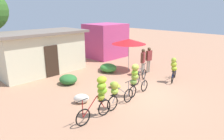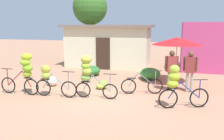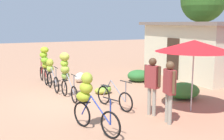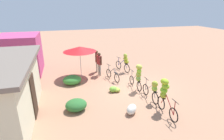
{
  "view_description": "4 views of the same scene",
  "coord_description": "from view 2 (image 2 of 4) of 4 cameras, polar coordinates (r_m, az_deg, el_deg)",
  "views": [
    {
      "loc": [
        -7.72,
        -5.71,
        4.13
      ],
      "look_at": [
        -0.22,
        1.57,
        0.99
      ],
      "focal_mm": 32.38,
      "sensor_mm": 36.0,
      "label": 1
    },
    {
      "loc": [
        2.83,
        -8.33,
        2.8
      ],
      "look_at": [
        0.33,
        1.0,
        0.92
      ],
      "focal_mm": 37.71,
      "sensor_mm": 36.0,
      "label": 2
    },
    {
      "loc": [
        9.29,
        -2.69,
        2.73
      ],
      "look_at": [
        -0.1,
        1.67,
        0.93
      ],
      "focal_mm": 43.59,
      "sensor_mm": 36.0,
      "label": 3
    },
    {
      "loc": [
        -9.49,
        4.08,
        4.93
      ],
      "look_at": [
        0.86,
        1.2,
        1.02
      ],
      "focal_mm": 28.41,
      "sensor_mm": 36.0,
      "label": 4
    }
  ],
  "objects": [
    {
      "name": "bicycle_by_shop",
      "position": [
        9.68,
        7.27,
        -3.75
      ],
      "size": [
        1.66,
        0.51,
        0.97
      ],
      "color": "black",
      "rests_on": "ground"
    },
    {
      "name": "hedge_bush_front_left",
      "position": [
        13.11,
        -5.04,
        -0.15
      ],
      "size": [
        0.99,
        1.06,
        0.55
      ],
      "primitive_type": "ellipsoid",
      "color": "#2C692E",
      "rests_on": "ground"
    },
    {
      "name": "hedge_bush_front_right",
      "position": [
        12.37,
        9.22,
        -0.84
      ],
      "size": [
        1.06,
        1.21,
        0.58
      ],
      "primitive_type": "ellipsoid",
      "color": "#3A8A36",
      "rests_on": "ground"
    },
    {
      "name": "bicycle_rightmost",
      "position": [
        8.15,
        15.49,
        -3.24
      ],
      "size": [
        1.67,
        0.74,
        1.48
      ],
      "color": "black",
      "rests_on": "ground"
    },
    {
      "name": "bicycle_leftmost",
      "position": [
        9.96,
        -20.38,
        0.01
      ],
      "size": [
        1.75,
        0.44,
        1.69
      ],
      "color": "black",
      "rests_on": "ground"
    },
    {
      "name": "banana_pile_on_ground",
      "position": [
        10.48,
        -2.31,
        -3.66
      ],
      "size": [
        0.67,
        0.79,
        0.34
      ],
      "color": "#7A9F41",
      "rests_on": "ground"
    },
    {
      "name": "person_bystander",
      "position": [
        10.13,
        14.22,
        0.84
      ],
      "size": [
        0.55,
        0.33,
        1.74
      ],
      "color": "gray",
      "rests_on": "ground"
    },
    {
      "name": "tree_behind_building",
      "position": [
        18.95,
        -5.36,
        14.69
      ],
      "size": [
        2.69,
        2.69,
        5.43
      ],
      "color": "brown",
      "rests_on": "ground"
    },
    {
      "name": "ground_plane",
      "position": [
        9.23,
        -3.59,
        -6.67
      ],
      "size": [
        60.0,
        60.0,
        0.0
      ],
      "primitive_type": "plane",
      "color": "#AB795B"
    },
    {
      "name": "bicycle_center_loaded",
      "position": [
        8.98,
        -5.73,
        -0.71
      ],
      "size": [
        1.67,
        0.44,
        1.67
      ],
      "color": "black",
      "rests_on": "ground"
    },
    {
      "name": "produce_sack",
      "position": [
        11.27,
        -14.41,
        -2.57
      ],
      "size": [
        0.82,
        0.79,
        0.44
      ],
      "primitive_type": "ellipsoid",
      "rotation": [
        0.0,
        0.0,
        2.42
      ],
      "color": "silver",
      "rests_on": "ground"
    },
    {
      "name": "shop_pink",
      "position": [
        15.76,
        22.31,
        5.34
      ],
      "size": [
        3.2,
        2.8,
        2.93
      ],
      "primitive_type": "cube",
      "color": "#BD3F77",
      "rests_on": "ground"
    },
    {
      "name": "bicycle_near_pile",
      "position": [
        9.5,
        -14.77,
        -2.05
      ],
      "size": [
        1.74,
        0.34,
        1.26
      ],
      "color": "black",
      "rests_on": "ground"
    },
    {
      "name": "market_umbrella",
      "position": [
        11.35,
        15.51,
        6.81
      ],
      "size": [
        2.34,
        2.34,
        2.22
      ],
      "color": "beige",
      "rests_on": "ground"
    },
    {
      "name": "person_vendor",
      "position": [
        10.2,
        18.43,
        0.65
      ],
      "size": [
        0.57,
        0.27,
        1.73
      ],
      "color": "gray",
      "rests_on": "ground"
    },
    {
      "name": "building_low",
      "position": [
        15.91,
        -0.83,
        6.0
      ],
      "size": [
        5.88,
        3.06,
        2.78
      ],
      "color": "beige",
      "rests_on": "ground"
    }
  ]
}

